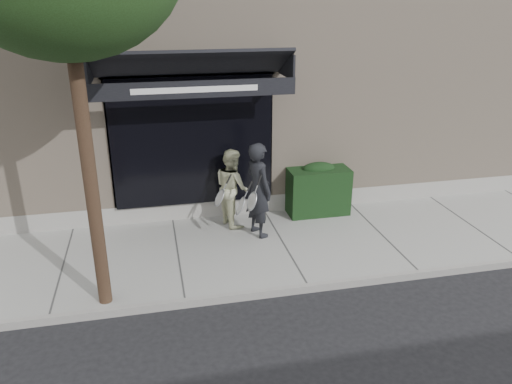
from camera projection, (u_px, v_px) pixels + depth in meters
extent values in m
plane|color=black|center=(283.00, 248.00, 9.59)|extent=(80.00, 80.00, 0.00)
cube|color=gray|center=(283.00, 245.00, 9.56)|extent=(20.00, 3.00, 0.12)
cube|color=gray|center=(308.00, 288.00, 8.15)|extent=(20.00, 0.10, 0.14)
cube|color=tan|center=(235.00, 68.00, 13.12)|extent=(14.00, 7.00, 5.50)
cube|color=gray|center=(263.00, 203.00, 11.04)|extent=(14.02, 0.42, 0.50)
cube|color=black|center=(193.00, 141.00, 10.04)|extent=(3.20, 0.30, 2.60)
cube|color=gray|center=(111.00, 144.00, 9.85)|extent=(0.08, 0.40, 2.60)
cube|color=gray|center=(268.00, 135.00, 10.49)|extent=(0.08, 0.40, 2.60)
cube|color=gray|center=(189.00, 72.00, 9.68)|extent=(3.36, 0.40, 0.12)
cube|color=black|center=(191.00, 63.00, 8.95)|extent=(3.60, 1.03, 0.55)
cube|color=black|center=(195.00, 89.00, 8.64)|extent=(3.60, 0.05, 0.30)
cube|color=white|center=(195.00, 90.00, 8.61)|extent=(2.20, 0.01, 0.10)
cube|color=black|center=(89.00, 70.00, 8.62)|extent=(0.04, 1.00, 0.45)
cube|color=black|center=(287.00, 65.00, 9.34)|extent=(0.04, 1.00, 0.45)
cube|color=black|center=(318.00, 191.00, 10.72)|extent=(1.30, 0.70, 1.00)
ellipsoid|color=black|center=(319.00, 169.00, 10.53)|extent=(0.71, 0.38, 0.27)
cylinder|color=black|center=(88.00, 160.00, 6.89)|extent=(0.20, 0.20, 4.80)
imported|color=black|center=(258.00, 190.00, 9.56)|extent=(0.66, 0.79, 1.87)
torus|color=silver|center=(252.00, 201.00, 9.20)|extent=(0.20, 0.33, 0.29)
cylinder|color=silver|center=(252.00, 201.00, 9.20)|extent=(0.16, 0.29, 0.25)
cylinder|color=silver|center=(252.00, 201.00, 9.20)|extent=(0.18, 0.06, 0.08)
cylinder|color=black|center=(252.00, 201.00, 9.20)|extent=(0.20, 0.08, 0.10)
torus|color=silver|center=(240.00, 206.00, 9.16)|extent=(0.15, 0.31, 0.29)
cylinder|color=silver|center=(240.00, 206.00, 9.16)|extent=(0.12, 0.27, 0.25)
cylinder|color=silver|center=(240.00, 206.00, 9.16)|extent=(0.17, 0.02, 0.09)
cylinder|color=black|center=(240.00, 206.00, 9.16)|extent=(0.20, 0.03, 0.11)
imported|color=beige|center=(232.00, 187.00, 10.07)|extent=(0.79, 0.91, 1.60)
torus|color=silver|center=(219.00, 198.00, 9.73)|extent=(0.21, 0.32, 0.28)
cylinder|color=silver|center=(219.00, 198.00, 9.73)|extent=(0.17, 0.29, 0.24)
cylinder|color=silver|center=(219.00, 198.00, 9.73)|extent=(0.17, 0.04, 0.10)
cylinder|color=black|center=(219.00, 198.00, 9.73)|extent=(0.19, 0.06, 0.12)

